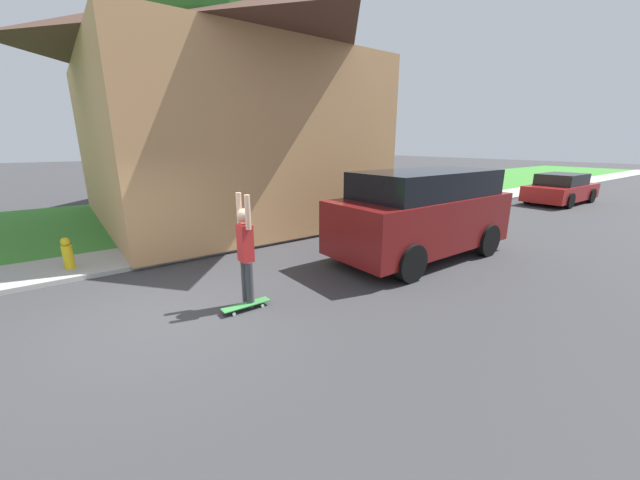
% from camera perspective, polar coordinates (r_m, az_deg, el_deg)
% --- Properties ---
extents(ground_plane, '(120.00, 120.00, 0.00)m').
position_cam_1_polar(ground_plane, '(6.42, -23.22, -11.21)').
color(ground_plane, '#333335').
extents(lawn, '(10.00, 80.00, 0.08)m').
position_cam_1_polar(lawn, '(15.67, -8.95, 5.27)').
color(lawn, '#387F2D').
rests_on(lawn, ground_plane).
extents(sidewalk, '(1.80, 80.00, 0.10)m').
position_cam_1_polar(sidewalk, '(12.02, 0.92, 2.44)').
color(sidewalk, '#9E9E99').
rests_on(sidewalk, ground_plane).
extents(house, '(10.82, 8.96, 7.56)m').
position_cam_1_polar(house, '(14.30, -16.34, 19.86)').
color(house, tan).
rests_on(house, lawn).
extents(lawn_tree_near, '(4.31, 4.31, 7.78)m').
position_cam_1_polar(lawn_tree_near, '(11.95, -15.86, 29.12)').
color(lawn_tree_near, brown).
rests_on(lawn_tree_near, lawn).
extents(suv_parked, '(2.09, 4.68, 2.10)m').
position_cam_1_polar(suv_parked, '(8.90, 16.07, 4.21)').
color(suv_parked, maroon).
rests_on(suv_parked, ground_plane).
extents(car_down_street, '(1.89, 4.23, 1.36)m').
position_cam_1_polar(car_down_street, '(20.03, 34.11, 6.77)').
color(car_down_street, maroon).
rests_on(car_down_street, ground_plane).
extents(skateboarder, '(0.41, 0.23, 1.94)m').
position_cam_1_polar(skateboarder, '(6.05, -11.81, -1.58)').
color(skateboarder, '#38383D').
rests_on(skateboarder, ground_plane).
extents(skateboard, '(0.20, 0.84, 0.10)m').
position_cam_1_polar(skateboard, '(6.24, -11.73, -10.17)').
color(skateboard, '#337F3D').
rests_on(skateboard, ground_plane).
extents(fire_hydrant, '(0.20, 0.20, 0.69)m').
position_cam_1_polar(fire_hydrant, '(9.34, -35.37, -1.80)').
color(fire_hydrant, gold).
rests_on(fire_hydrant, sidewalk).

